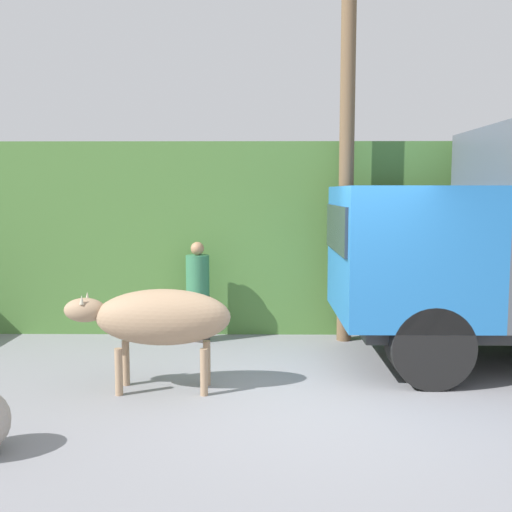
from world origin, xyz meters
name	(u,v)px	position (x,y,z in m)	size (l,w,h in m)	color
ground_plane	(328,404)	(0.00, 0.00, 0.00)	(60.00, 60.00, 0.00)	gray
hillside_embankment	(296,228)	(0.00, 6.29, 1.58)	(32.00, 6.08, 3.17)	#4C7A38
brown_cow	(159,318)	(-1.96, 0.45, 0.88)	(1.97, 0.66, 1.22)	#9E7F60
pedestrian_on_hill	(198,288)	(-1.75, 2.82, 0.86)	(0.50, 0.50, 1.58)	#38332D
utility_pole	(347,112)	(0.57, 2.90, 3.58)	(0.90, 0.23, 6.93)	brown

